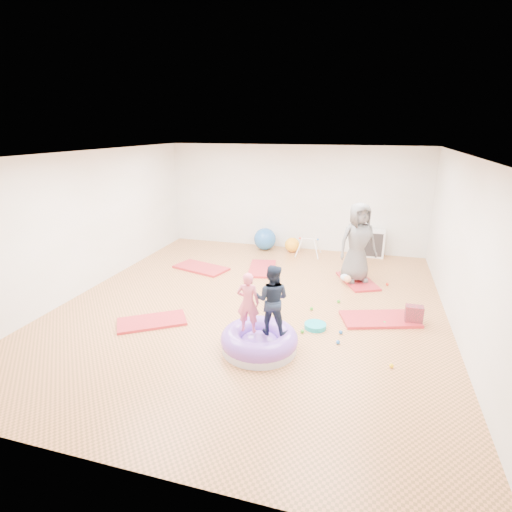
# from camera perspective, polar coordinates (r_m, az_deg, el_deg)

# --- Properties ---
(room) EXTENTS (7.01, 8.01, 2.81)m
(room) POSITION_cam_1_polar(r_m,az_deg,el_deg) (7.16, -0.67, 3.10)
(room) COLOR #D1864E
(room) RESTS_ON ground
(gym_mat_front_left) EXTENTS (1.27, 1.12, 0.05)m
(gym_mat_front_left) POSITION_cam_1_polar(r_m,az_deg,el_deg) (7.23, -14.65, -9.05)
(gym_mat_front_left) COLOR red
(gym_mat_front_left) RESTS_ON ground
(gym_mat_mid_left) EXTENTS (1.41, 0.98, 0.05)m
(gym_mat_mid_left) POSITION_cam_1_polar(r_m,az_deg,el_deg) (9.63, -7.86, -1.69)
(gym_mat_mid_left) COLOR red
(gym_mat_mid_left) RESTS_ON ground
(gym_mat_center_back) EXTENTS (0.81, 1.29, 0.05)m
(gym_mat_center_back) POSITION_cam_1_polar(r_m,az_deg,el_deg) (9.50, 0.90, -1.80)
(gym_mat_center_back) COLOR red
(gym_mat_center_back) RESTS_ON ground
(gym_mat_right) EXTENTS (1.44, 1.02, 0.05)m
(gym_mat_right) POSITION_cam_1_polar(r_m,az_deg,el_deg) (7.41, 17.25, -8.60)
(gym_mat_right) COLOR red
(gym_mat_right) RESTS_ON ground
(gym_mat_rear_right) EXTENTS (1.02, 1.30, 0.05)m
(gym_mat_rear_right) POSITION_cam_1_polar(r_m,az_deg,el_deg) (9.03, 14.29, -3.47)
(gym_mat_rear_right) COLOR red
(gym_mat_rear_right) RESTS_ON ground
(inflatable_cushion) EXTENTS (1.18, 1.18, 0.37)m
(inflatable_cushion) POSITION_cam_1_polar(r_m,az_deg,el_deg) (6.19, 0.47, -12.04)
(inflatable_cushion) COLOR silver
(inflatable_cushion) RESTS_ON ground
(child_pink) EXTENTS (0.36, 0.25, 0.94)m
(child_pink) POSITION_cam_1_polar(r_m,az_deg,el_deg) (5.93, -1.15, -6.21)
(child_pink) COLOR #EB647E
(child_pink) RESTS_ON inflatable_cushion
(child_navy) EXTENTS (0.52, 0.41, 1.07)m
(child_navy) POSITION_cam_1_polar(r_m,az_deg,el_deg) (5.86, 2.32, -5.80)
(child_navy) COLOR #182339
(child_navy) RESTS_ON inflatable_cushion
(adult_caregiver) EXTENTS (0.99, 0.87, 1.71)m
(adult_caregiver) POSITION_cam_1_polar(r_m,az_deg,el_deg) (8.73, 14.35, 1.87)
(adult_caregiver) COLOR #555555
(adult_caregiver) RESTS_ON gym_mat_rear_right
(infant) EXTENTS (0.33, 0.33, 0.19)m
(infant) POSITION_cam_1_polar(r_m,az_deg,el_deg) (8.81, 13.00, -3.06)
(infant) COLOR #C5E8FF
(infant) RESTS_ON gym_mat_rear_right
(ball_pit_balls) EXTENTS (1.46, 3.25, 0.06)m
(ball_pit_balls) POSITION_cam_1_polar(r_m,az_deg,el_deg) (7.20, 13.20, -8.99)
(ball_pit_balls) COLOR green
(ball_pit_balls) RESTS_ON ground
(exercise_ball_blue) EXTENTS (0.61, 0.61, 0.61)m
(exercise_ball_blue) POSITION_cam_1_polar(r_m,az_deg,el_deg) (10.98, 1.28, 2.45)
(exercise_ball_blue) COLOR #235FAC
(exercise_ball_blue) RESTS_ON ground
(exercise_ball_orange) EXTENTS (0.40, 0.40, 0.40)m
(exercise_ball_orange) POSITION_cam_1_polar(r_m,az_deg,el_deg) (10.84, 5.19, 1.61)
(exercise_ball_orange) COLOR #FFA820
(exercise_ball_orange) RESTS_ON ground
(infant_play_gym) EXTENTS (0.63, 0.59, 0.48)m
(infant_play_gym) POSITION_cam_1_polar(r_m,az_deg,el_deg) (10.51, 7.53, 1.68)
(infant_play_gym) COLOR white
(infant_play_gym) RESTS_ON ground
(cube_shelf) EXTENTS (0.71, 0.35, 0.71)m
(cube_shelf) POSITION_cam_1_polar(r_m,az_deg,el_deg) (10.81, 16.01, 1.78)
(cube_shelf) COLOR white
(cube_shelf) RESTS_ON ground
(balance_disc) EXTENTS (0.37, 0.37, 0.08)m
(balance_disc) POSITION_cam_1_polar(r_m,az_deg,el_deg) (6.90, 8.46, -9.85)
(balance_disc) COLOR #12A2B0
(balance_disc) RESTS_ON ground
(backpack) EXTENTS (0.29, 0.18, 0.33)m
(backpack) POSITION_cam_1_polar(r_m,az_deg,el_deg) (7.42, 21.62, -7.84)
(backpack) COLOR #B32439
(backpack) RESTS_ON ground
(yellow_toy) EXTENTS (0.22, 0.22, 0.03)m
(yellow_toy) POSITION_cam_1_polar(r_m,az_deg,el_deg) (7.19, -11.67, -9.05)
(yellow_toy) COLOR yellow
(yellow_toy) RESTS_ON ground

